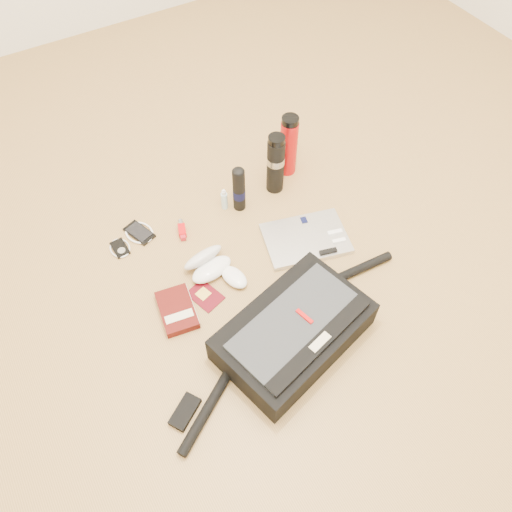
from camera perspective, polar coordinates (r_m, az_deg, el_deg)
name	(u,v)px	position (r m, az deg, el deg)	size (l,w,h in m)	color
ground	(275,289)	(1.84, 2.13, -3.74)	(4.00, 4.00, 0.00)	#A67E45
messenger_bag	(293,332)	(1.68, 4.28, -8.66)	(1.01, 0.43, 0.14)	black
laptop	(306,239)	(1.96, 5.75, 1.99)	(0.37, 0.30, 0.03)	silver
book	(177,310)	(1.79, -8.98, -6.12)	(0.15, 0.20, 0.03)	#440B08
passport	(205,296)	(1.82, -5.84, -4.53)	(0.12, 0.14, 0.01)	#4E060F
mouse	(234,277)	(1.84, -2.51, -2.43)	(0.10, 0.13, 0.04)	white
sunglasses_case	(207,264)	(1.86, -5.57, -0.86)	(0.19, 0.16, 0.10)	white
ipod	(120,248)	(2.00, -15.28, 0.87)	(0.08, 0.09, 0.01)	black
phone	(139,233)	(2.03, -13.20, 2.62)	(0.13, 0.14, 0.01)	black
inhaler	(182,230)	(2.00, -8.46, 2.98)	(0.05, 0.10, 0.03)	red
spray_bottle	(224,200)	(2.04, -3.64, 6.40)	(0.03, 0.03, 0.10)	#AFD7E5
aerosol_can	(239,189)	(2.00, -1.96, 7.67)	(0.06, 0.06, 0.22)	black
thermos_black	(276,164)	(2.05, 2.25, 10.50)	(0.08, 0.08, 0.28)	black
thermos_red	(289,146)	(2.13, 3.74, 12.48)	(0.08, 0.08, 0.28)	#B20D0E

